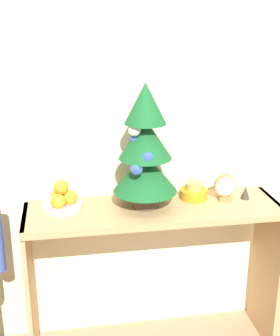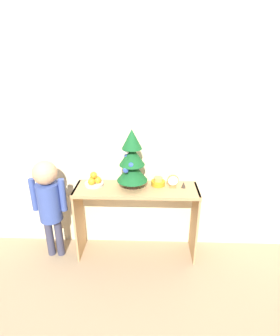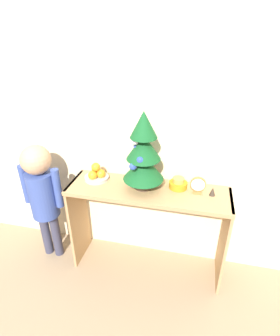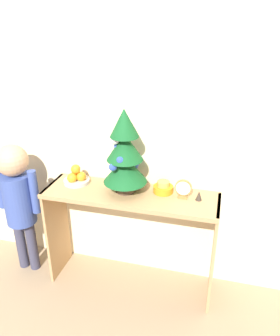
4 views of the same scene
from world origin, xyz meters
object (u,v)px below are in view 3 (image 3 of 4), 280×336
singing_bowl (178,184)px  figurine (213,191)px  mini_tree (143,154)px  child_figure (42,190)px  fruit_bowl (97,174)px  desk_clock (198,186)px

singing_bowl → figurine: (0.24, -0.05, -0.00)m
mini_tree → child_figure: (-0.81, -0.07, -0.37)m
fruit_bowl → child_figure: size_ratio=0.18×
mini_tree → fruit_bowl: mini_tree is taller
singing_bowl → desk_clock: (0.14, -0.04, 0.03)m
desk_clock → child_figure: child_figure is taller
singing_bowl → desk_clock: size_ratio=1.03×
mini_tree → singing_bowl: mini_tree is taller
desk_clock → figurine: 0.11m
desk_clock → child_figure: size_ratio=0.12×
singing_bowl → child_figure: (-1.06, -0.12, -0.13)m
figurine → child_figure: 1.31m
figurine → child_figure: size_ratio=0.06×
desk_clock → fruit_bowl: bearing=178.0°
desk_clock → singing_bowl: bearing=162.4°
mini_tree → singing_bowl: size_ratio=4.30×
fruit_bowl → desk_clock: bearing=-2.0°
child_figure → figurine: bearing=3.4°
mini_tree → figurine: 0.55m
fruit_bowl → desk_clock: 0.77m
desk_clock → mini_tree: bearing=-178.2°
figurine → mini_tree: bearing=-178.7°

